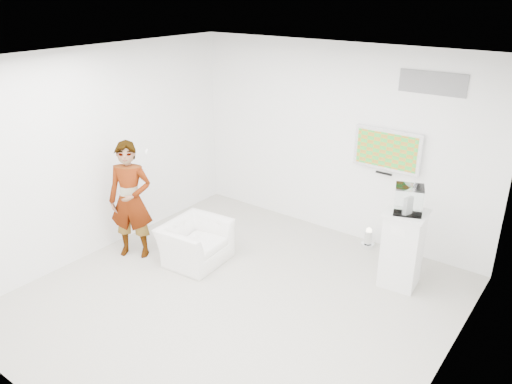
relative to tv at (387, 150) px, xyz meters
The scene contains 10 objects.
room 2.59m from the tv, 109.13° to the right, with size 5.01×5.01×3.00m.
tv is the anchor object (origin of this frame).
logo_decal 1.12m from the tv, ahead, with size 0.90×0.02×0.30m, color slate.
person 3.77m from the tv, 139.07° to the right, with size 0.64×0.42×1.75m, color white.
armchair 3.08m from the tv, 133.55° to the right, with size 0.92×0.80×0.59m, color white.
pedestal 1.49m from the tv, 51.45° to the right, with size 0.52×0.52×1.06m, color white.
floor_uplight 1.41m from the tv, 118.64° to the right, with size 0.20×0.20×0.31m, color white.
vitrine 1.13m from the tv, 51.45° to the right, with size 0.35×0.35×0.35m, color white.
console 1.14m from the tv, 51.45° to the right, with size 0.05×0.17×0.23m, color white.
wii_remote 3.44m from the tv, 140.74° to the right, with size 0.03×0.13×0.03m, color white.
Camera 1 is at (3.42, -4.17, 3.75)m, focal length 35.00 mm.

